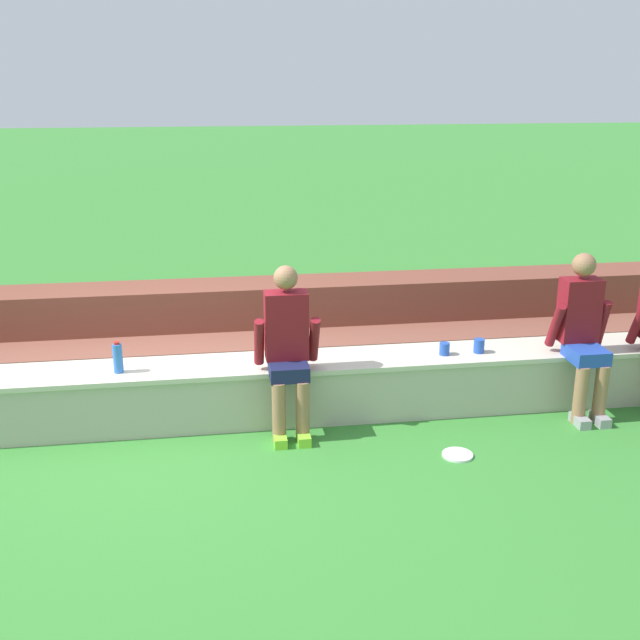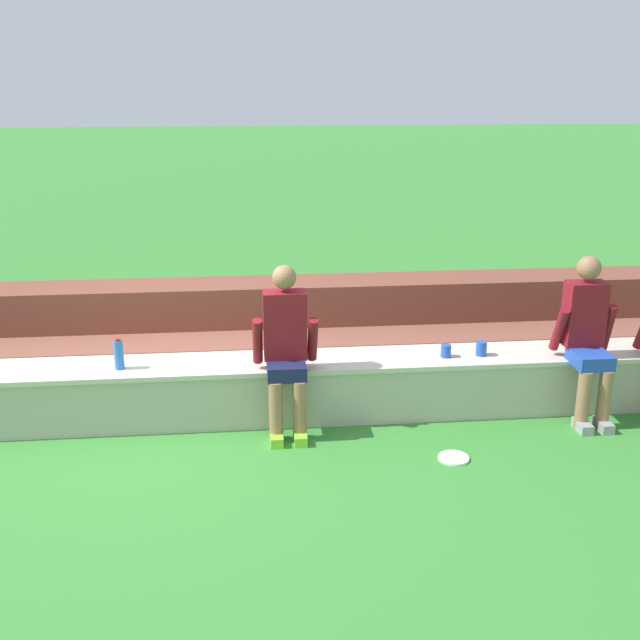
{
  "view_description": "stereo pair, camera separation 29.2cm",
  "coord_description": "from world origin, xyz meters",
  "px_view_note": "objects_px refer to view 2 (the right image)",
  "views": [
    {
      "loc": [
        0.41,
        -5.68,
        2.78
      ],
      "look_at": [
        1.3,
        0.26,
        0.85
      ],
      "focal_mm": 42.8,
      "sensor_mm": 36.0,
      "label": 1
    },
    {
      "loc": [
        0.7,
        -5.71,
        2.78
      ],
      "look_at": [
        1.3,
        0.26,
        0.85
      ],
      "focal_mm": 42.8,
      "sensor_mm": 36.0,
      "label": 2
    }
  ],
  "objects_px": {
    "water_bottle_near_left": "(119,354)",
    "frisbee": "(454,458)",
    "person_center": "(587,336)",
    "plastic_cup_left_end": "(481,348)",
    "person_left_of_center": "(286,347)",
    "plastic_cup_right_end": "(446,351)"
  },
  "relations": [
    {
      "from": "person_left_of_center",
      "to": "plastic_cup_left_end",
      "type": "bearing_deg",
      "value": 8.0
    },
    {
      "from": "plastic_cup_right_end",
      "to": "frisbee",
      "type": "relative_size",
      "value": 0.45
    },
    {
      "from": "frisbee",
      "to": "plastic_cup_left_end",
      "type": "bearing_deg",
      "value": 62.66
    },
    {
      "from": "person_left_of_center",
      "to": "water_bottle_near_left",
      "type": "distance_m",
      "value": 1.36
    },
    {
      "from": "plastic_cup_left_end",
      "to": "plastic_cup_right_end",
      "type": "xyz_separation_m",
      "value": [
        -0.31,
        -0.01,
        -0.01
      ]
    },
    {
      "from": "plastic_cup_left_end",
      "to": "frisbee",
      "type": "xyz_separation_m",
      "value": [
        -0.44,
        -0.86,
        -0.56
      ]
    },
    {
      "from": "person_center",
      "to": "plastic_cup_left_end",
      "type": "distance_m",
      "value": 0.87
    },
    {
      "from": "plastic_cup_right_end",
      "to": "frisbee",
      "type": "distance_m",
      "value": 1.02
    },
    {
      "from": "water_bottle_near_left",
      "to": "plastic_cup_left_end",
      "type": "height_order",
      "value": "water_bottle_near_left"
    },
    {
      "from": "person_center",
      "to": "water_bottle_near_left",
      "type": "bearing_deg",
      "value": 177.04
    },
    {
      "from": "plastic_cup_right_end",
      "to": "person_center",
      "type": "bearing_deg",
      "value": -10.12
    },
    {
      "from": "water_bottle_near_left",
      "to": "frisbee",
      "type": "bearing_deg",
      "value": -18.22
    },
    {
      "from": "person_left_of_center",
      "to": "frisbee",
      "type": "relative_size",
      "value": 5.81
    },
    {
      "from": "plastic_cup_left_end",
      "to": "plastic_cup_right_end",
      "type": "bearing_deg",
      "value": -178.55
    },
    {
      "from": "person_center",
      "to": "plastic_cup_left_end",
      "type": "relative_size",
      "value": 11.34
    },
    {
      "from": "plastic_cup_left_end",
      "to": "person_center",
      "type": "bearing_deg",
      "value": -14.3
    },
    {
      "from": "frisbee",
      "to": "person_left_of_center",
      "type": "bearing_deg",
      "value": 153.19
    },
    {
      "from": "water_bottle_near_left",
      "to": "frisbee",
      "type": "relative_size",
      "value": 1.1
    },
    {
      "from": "water_bottle_near_left",
      "to": "plastic_cup_left_end",
      "type": "xyz_separation_m",
      "value": [
        3.02,
        0.01,
        -0.06
      ]
    },
    {
      "from": "plastic_cup_right_end",
      "to": "plastic_cup_left_end",
      "type": "bearing_deg",
      "value": 1.45
    },
    {
      "from": "person_center",
      "to": "frisbee",
      "type": "height_order",
      "value": "person_center"
    },
    {
      "from": "plastic_cup_right_end",
      "to": "water_bottle_near_left",
      "type": "bearing_deg",
      "value": -179.92
    }
  ]
}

